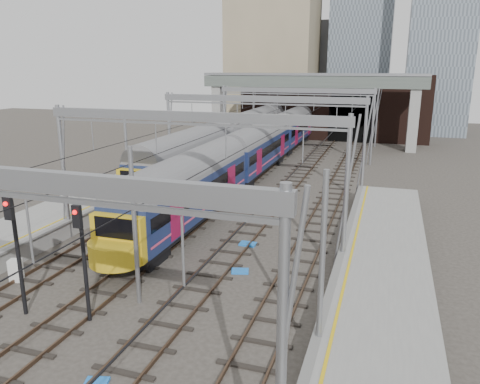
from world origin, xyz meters
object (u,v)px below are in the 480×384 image
(train_main, at_px, (278,136))
(train_second, at_px, (248,132))
(signal_near_centre, at_px, (82,250))
(signal_near_left, at_px, (15,242))
(relay_cabinet, at_px, (16,270))

(train_main, relative_size, train_second, 1.28)
(train_main, xyz_separation_m, signal_near_centre, (0.81, -36.49, 0.63))
(train_main, distance_m, signal_near_left, 36.94)
(signal_near_centre, bearing_deg, signal_near_left, -171.90)
(signal_near_left, bearing_deg, train_main, 86.54)
(train_second, relative_size, relay_cabinet, 46.25)
(signal_near_left, distance_m, signal_near_centre, 2.91)
(train_second, xyz_separation_m, relay_cabinet, (-0.75, -35.97, -2.03))
(train_second, bearing_deg, train_main, -21.40)
(train_main, xyz_separation_m, relay_cabinet, (-4.75, -34.40, -1.96))
(train_second, height_order, signal_near_centre, train_second)
(train_main, height_order, signal_near_left, signal_near_left)
(signal_near_centre, xyz_separation_m, relay_cabinet, (-5.56, 2.09, -2.59))
(signal_near_left, xyz_separation_m, relay_cabinet, (-2.68, 2.47, -2.69))
(train_second, relative_size, signal_near_left, 9.91)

